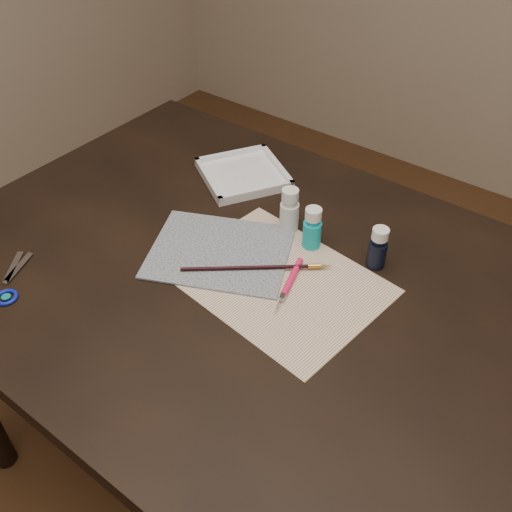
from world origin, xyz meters
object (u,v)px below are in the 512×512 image
Objects in this scene: paint_bottle_navy at (378,248)px; palette_tray at (243,173)px; canvas at (220,252)px; scissors at (6,277)px; paper at (278,281)px; paint_bottle_white at (290,210)px; paint_bottle_cyan at (312,228)px.

palette_tray is at bearing 167.17° from paint_bottle_navy.
scissors is at bearing -132.38° from canvas.
paper is 4.27× the size of paint_bottle_navy.
paint_bottle_white is at bearing -26.06° from palette_tray.
paint_bottle_navy is (0.26, 0.15, 0.04)m from canvas.
paint_bottle_white is at bearing -73.23° from scissors.
paint_bottle_navy reaches higher than palette_tray.
paper is at bearing -86.60° from paint_bottle_cyan.
palette_tray reaches higher than paper.
palette_tray is (0.14, 0.55, 0.01)m from scissors.
paper is 2.32× the size of scissors.
paper is 0.13m from paint_bottle_cyan.
paper is 0.52m from scissors.
paint_bottle_white is at bearing 66.64° from canvas.
paint_bottle_cyan is at bearing -169.01° from paint_bottle_navy.
paint_bottle_white is 0.59× the size of scissors.
paint_bottle_cyan reaches higher than paper.
paint_bottle_navy is at bearing 10.99° from paint_bottle_cyan.
canvas is 0.31m from paint_bottle_navy.
paint_bottle_cyan reaches higher than paint_bottle_navy.
paint_bottle_white is 1.06× the size of paint_bottle_cyan.
canvas is at bearing -135.89° from paint_bottle_cyan.
paint_bottle_white is 0.07m from paint_bottle_cyan.
palette_tray is at bearing 138.41° from paper.
paint_bottle_cyan is at bearing -79.69° from scissors.
paint_bottle_navy is at bearing -12.83° from palette_tray.
scissors is (-0.34, -0.45, -0.04)m from paint_bottle_white.
paint_bottle_cyan is 0.50× the size of palette_tray.
scissors is at bearing -104.83° from palette_tray.
paper is at bearing -89.90° from scissors.
paint_bottle_cyan is 0.60m from scissors.
paint_bottle_cyan is 0.56× the size of scissors.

